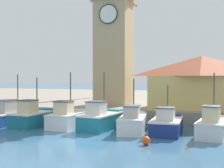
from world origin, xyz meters
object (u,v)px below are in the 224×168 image
fishing_boat_center (101,119)px  fishing_boat_right_inner (167,124)px  fishing_boat_left_inner (33,117)px  clock_tower (114,39)px  fishing_boat_right_outer (213,126)px  warehouse_right (202,81)px  fishing_boat_left_outer (13,115)px  fishing_boat_mid_right (133,122)px  port_crane_near (123,52)px  mooring_buoy (146,141)px  fishing_boat_mid_left (67,118)px

fishing_boat_center → fishing_boat_right_inner: (5.34, -0.25, -0.11)m
fishing_boat_left_inner → clock_tower: (4.16, 9.62, 7.57)m
fishing_boat_right_inner → fishing_boat_right_outer: size_ratio=0.91×
warehouse_right → fishing_boat_left_outer: bearing=-155.5°
fishing_boat_mid_right → fishing_boat_left_outer: bearing=177.0°
fishing_boat_center → fishing_boat_mid_right: fishing_boat_center is taller
fishing_boat_right_inner → fishing_boat_mid_right: bearing=-179.9°
fishing_boat_mid_right → fishing_boat_right_outer: fishing_boat_right_outer is taller
fishing_boat_right_inner → fishing_boat_right_outer: bearing=-0.9°
port_crane_near → mooring_buoy: bearing=-71.1°
fishing_boat_left_outer → warehouse_right: warehouse_right is taller
fishing_boat_mid_right → mooring_buoy: fishing_boat_mid_right is taller
fishing_boat_center → fishing_boat_right_outer: 8.60m
clock_tower → port_crane_near: bearing=102.8°
fishing_boat_left_outer → clock_tower: clock_tower is taller
clock_tower → mooring_buoy: 17.28m
port_crane_near → mooring_buoy: 32.70m
fishing_boat_mid_right → port_crane_near: size_ratio=0.27×
fishing_boat_right_inner → clock_tower: (-7.23, 9.52, 7.66)m
fishing_boat_left_inner → fishing_boat_mid_right: (8.79, 0.10, -0.04)m
fishing_boat_left_inner → warehouse_right: size_ratio=0.44×
fishing_boat_right_outer → mooring_buoy: fishing_boat_right_outer is taller
fishing_boat_mid_left → port_crane_near: (-2.67, 25.58, 7.47)m
fishing_boat_mid_right → clock_tower: 13.04m
fishing_boat_left_inner → fishing_boat_right_outer: size_ratio=0.92×
clock_tower → port_crane_near: (-3.69, 16.22, -0.11)m
clock_tower → warehouse_right: 10.58m
fishing_boat_mid_left → mooring_buoy: (7.59, -4.43, -0.51)m
fishing_boat_left_inner → mooring_buoy: bearing=-21.2°
fishing_boat_mid_left → warehouse_right: warehouse_right is taller
fishing_boat_center → fishing_boat_mid_right: size_ratio=0.95×
mooring_buoy → fishing_boat_right_outer: bearing=47.1°
fishing_boat_left_outer → fishing_boat_right_inner: bearing=-2.4°
fishing_boat_left_outer → fishing_boat_right_inner: size_ratio=1.21×
fishing_boat_left_inner → fishing_boat_mid_left: (3.15, 0.27, -0.00)m
fishing_boat_left_inner → fishing_boat_right_outer: fishing_boat_right_outer is taller
port_crane_near → mooring_buoy: port_crane_near is taller
fishing_boat_left_outer → port_crane_near: port_crane_near is taller
warehouse_right → port_crane_near: port_crane_near is taller
fishing_boat_mid_left → fishing_boat_right_outer: size_ratio=0.96×
fishing_boat_mid_left → port_crane_near: 26.78m
fishing_boat_left_inner → fishing_boat_right_inner: (11.39, 0.11, -0.08)m
fishing_boat_center → port_crane_near: bearing=102.3°
fishing_boat_right_outer → port_crane_near: size_ratio=0.26×
fishing_boat_left_outer → warehouse_right: size_ratio=0.53×
fishing_boat_left_inner → port_crane_near: size_ratio=0.24×
warehouse_right → mooring_buoy: 13.01m
fishing_boat_mid_right → warehouse_right: warehouse_right is taller
fishing_boat_left_outer → fishing_boat_mid_left: size_ratio=1.14×
fishing_boat_mid_right → fishing_boat_left_inner: bearing=-179.3°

